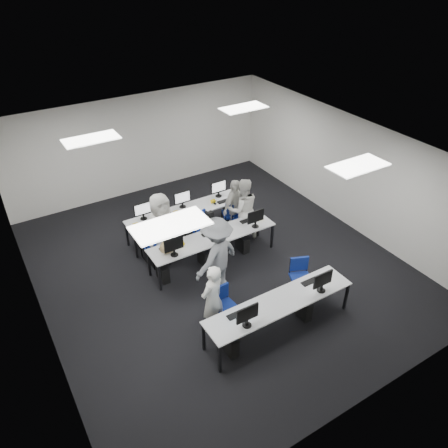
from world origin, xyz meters
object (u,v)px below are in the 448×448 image
chair_4 (243,225)px  chair_5 (152,250)px  desk_mid (213,238)px  chair_6 (197,232)px  chair_3 (205,236)px  chair_7 (231,220)px  chair_1 (300,284)px  chair_2 (158,252)px  student_1 (243,209)px  student_2 (161,227)px  photographer (217,256)px  student_3 (234,207)px  chair_0 (225,313)px  desk_front (280,303)px

chair_4 → chair_5: chair_4 is taller
desk_mid → chair_6: chair_6 is taller
chair_3 → chair_7: (0.96, 0.27, 0.00)m
chair_1 → chair_2: (-2.20, 2.69, 0.01)m
student_1 → chair_4: bearing=-117.3°
chair_7 → student_1: 0.70m
chair_2 → student_2: size_ratio=0.51×
chair_3 → photographer: (-0.60, -1.60, 0.64)m
student_3 → chair_5: bearing=154.8°
desk_mid → student_1: bearing=23.2°
chair_0 → student_2: bearing=87.1°
chair_0 → chair_3: (1.00, 2.59, 0.02)m
chair_4 → chair_5: 2.51m
desk_mid → desk_front: bearing=-90.0°
chair_3 → chair_7: 1.00m
chair_0 → chair_4: 3.24m
desk_front → chair_4: chair_4 is taller
chair_3 → desk_front: bearing=-111.9°
desk_front → chair_3: (0.16, 3.27, -0.39)m
chair_2 → student_1: student_1 is taller
desk_front → student_3: student_3 is taller
chair_0 → photographer: bearing=62.3°
chair_7 → photographer: (-1.56, -1.87, 0.63)m
chair_3 → chair_7: bearing=-3.1°
chair_2 → student_3: 2.34m
chair_5 → student_3: bearing=-2.2°
desk_front → chair_0: (-0.83, 0.68, -0.41)m
chair_0 → student_2: size_ratio=0.49×
student_2 → photographer: 1.77m
chair_7 → photographer: photographer is taller
chair_0 → chair_4: (2.08, 2.49, 0.01)m
chair_3 → photographer: bearing=-129.6°
chair_1 → chair_7: size_ratio=0.94×
chair_1 → student_1: (0.15, 2.53, 0.57)m
desk_mid → student_2: (-0.97, 0.76, 0.21)m
student_1 → student_2: student_2 is taller
student_1 → student_2: size_ratio=0.95×
chair_4 → student_1: size_ratio=0.54×
chair_0 → chair_5: 2.82m
chair_7 → chair_2: bearing=-155.0°
chair_3 → student_1: bearing=-28.1°
chair_4 → chair_7: chair_7 is taller
chair_2 → chair_4: size_ratio=0.99×
chair_2 → chair_0: bearing=-80.5°
chair_3 → chair_6: 0.29m
chair_5 → student_1: student_1 is taller
chair_1 → student_2: student_2 is taller
chair_1 → chair_4: size_ratio=0.97×
student_2 → chair_7: bearing=-7.1°
chair_4 → student_2: bearing=164.8°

